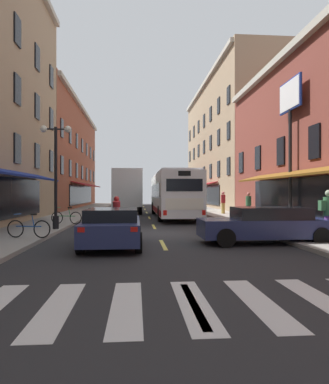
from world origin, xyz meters
name	(u,v)px	position (x,y,z in m)	size (l,w,h in m)	color
ground_plane	(157,234)	(0.00, 0.00, -0.05)	(34.80, 80.00, 0.10)	#28282B
lane_centre_dashes	(158,234)	(0.00, -0.25, 0.00)	(0.14, 73.90, 0.01)	#DBCC4C
crosswalk_near	(193,303)	(0.00, -10.00, 0.00)	(7.10, 2.80, 0.01)	silver
sidewalk_left	(22,233)	(-5.90, 0.00, 0.07)	(3.00, 80.00, 0.14)	gray
sidewalk_right	(284,230)	(5.90, 0.00, 0.07)	(3.00, 80.00, 0.14)	gray
billboard_sign	(290,116)	(7.05, 1.89, 5.79)	(0.40, 2.43, 7.56)	black
transit_bus	(173,194)	(1.72, 9.88, 1.71)	(2.69, 12.35, 3.26)	silver
box_truck	(127,191)	(-1.75, 14.76, 1.93)	(2.66, 7.14, 3.71)	white
sedan_near	(131,202)	(-1.49, 24.51, 0.72)	(1.91, 4.70, 1.42)	maroon
sedan_mid	(113,226)	(-1.74, -3.68, 0.67)	(1.96, 4.46, 1.29)	navy
sedan_far	(266,225)	(3.73, -3.46, 0.68)	(4.71, 1.89, 1.30)	navy
motorcycle_rider	(116,217)	(-1.86, 0.67, 0.71)	(0.62, 2.07, 1.66)	black
bicycle_near	(29,228)	(-4.94, -2.30, 0.50)	(1.69, 0.53, 0.91)	black
bicycle_mid	(66,217)	(-4.67, 3.37, 0.50)	(1.68, 0.55, 0.91)	black
pedestrian_near	(328,213)	(5.87, -3.77, 1.09)	(0.51, 0.36, 1.78)	#66387F
pedestrian_mid	(201,202)	(4.91, 15.64, 0.99)	(0.36, 0.36, 1.65)	#B29947
pedestrian_far	(248,205)	(6.43, 6.78, 1.01)	(0.36, 0.36, 1.69)	black
pedestrian_rear	(223,202)	(6.01, 11.84, 1.05)	(0.36, 0.36, 1.77)	#B29947
street_lamp_twin	(56,171)	(-4.67, 0.91, 2.81)	(1.42, 0.32, 4.80)	black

